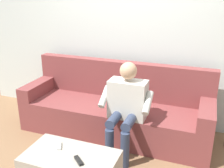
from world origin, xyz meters
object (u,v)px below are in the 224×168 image
(person_solo_seated, at_px, (126,104))
(remote_black, at_px, (79,161))
(couch, at_px, (115,111))
(remote_white, at_px, (59,146))

(person_solo_seated, relative_size, remote_black, 7.91)
(couch, relative_size, person_solo_seated, 2.28)
(remote_white, bearing_deg, person_solo_seated, 120.71)
(person_solo_seated, xyz_separation_m, remote_black, (0.15, 0.90, -0.19))
(couch, xyz_separation_m, person_solo_seated, (-0.27, 0.39, 0.31))
(person_solo_seated, height_order, remote_black, person_solo_seated)
(person_solo_seated, xyz_separation_m, remote_white, (0.44, 0.76, -0.19))
(couch, bearing_deg, remote_white, 81.62)
(couch, relative_size, remote_black, 18.02)
(person_solo_seated, relative_size, remote_white, 8.70)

